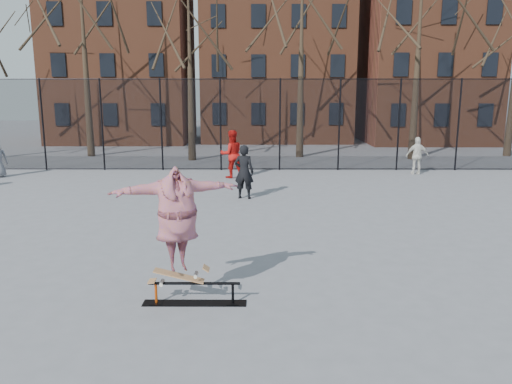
{
  "coord_description": "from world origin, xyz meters",
  "views": [
    {
      "loc": [
        0.26,
        -8.96,
        3.48
      ],
      "look_at": [
        0.21,
        1.5,
        1.35
      ],
      "focal_mm": 35.0,
      "sensor_mm": 36.0,
      "label": 1
    }
  ],
  "objects_px": {
    "bystander_black": "(244,172)",
    "bystander_red": "(232,154)",
    "skateboard": "(179,279)",
    "bystander_white": "(417,156)",
    "skater": "(177,226)",
    "skate_rail": "(194,295)"
  },
  "relations": [
    {
      "from": "bystander_black",
      "to": "bystander_red",
      "type": "relative_size",
      "value": 0.92
    },
    {
      "from": "skateboard",
      "to": "bystander_white",
      "type": "bearing_deg",
      "value": 58.6
    },
    {
      "from": "bystander_white",
      "to": "skater",
      "type": "bearing_deg",
      "value": 61.42
    },
    {
      "from": "skateboard",
      "to": "skater",
      "type": "xyz_separation_m",
      "value": [
        0.0,
        0.0,
        0.91
      ]
    },
    {
      "from": "bystander_black",
      "to": "bystander_red",
      "type": "distance_m",
      "value": 4.03
    },
    {
      "from": "skater",
      "to": "bystander_white",
      "type": "distance_m",
      "value": 15.35
    },
    {
      "from": "bystander_black",
      "to": "bystander_white",
      "type": "relative_size",
      "value": 1.12
    },
    {
      "from": "skate_rail",
      "to": "skater",
      "type": "height_order",
      "value": "skater"
    },
    {
      "from": "skate_rail",
      "to": "bystander_white",
      "type": "height_order",
      "value": "bystander_white"
    },
    {
      "from": "skate_rail",
      "to": "bystander_white",
      "type": "xyz_separation_m",
      "value": [
        7.75,
        13.09,
        0.64
      ]
    },
    {
      "from": "skateboard",
      "to": "skater",
      "type": "bearing_deg",
      "value": 0.0
    },
    {
      "from": "bystander_black",
      "to": "bystander_red",
      "type": "height_order",
      "value": "bystander_red"
    },
    {
      "from": "skateboard",
      "to": "bystander_white",
      "type": "height_order",
      "value": "bystander_white"
    },
    {
      "from": "bystander_red",
      "to": "bystander_white",
      "type": "distance_m",
      "value": 7.81
    },
    {
      "from": "bystander_black",
      "to": "bystander_white",
      "type": "bearing_deg",
      "value": -134.99
    },
    {
      "from": "skate_rail",
      "to": "bystander_red",
      "type": "relative_size",
      "value": 0.9
    },
    {
      "from": "bystander_red",
      "to": "bystander_black",
      "type": "bearing_deg",
      "value": 80.76
    },
    {
      "from": "bystander_black",
      "to": "skater",
      "type": "bearing_deg",
      "value": 95.11
    },
    {
      "from": "skateboard",
      "to": "bystander_white",
      "type": "relative_size",
      "value": 0.57
    },
    {
      "from": "skateboard",
      "to": "bystander_black",
      "type": "relative_size",
      "value": 0.51
    },
    {
      "from": "skate_rail",
      "to": "skateboard",
      "type": "height_order",
      "value": "skateboard"
    },
    {
      "from": "bystander_red",
      "to": "skater",
      "type": "bearing_deg",
      "value": 70.95
    }
  ]
}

